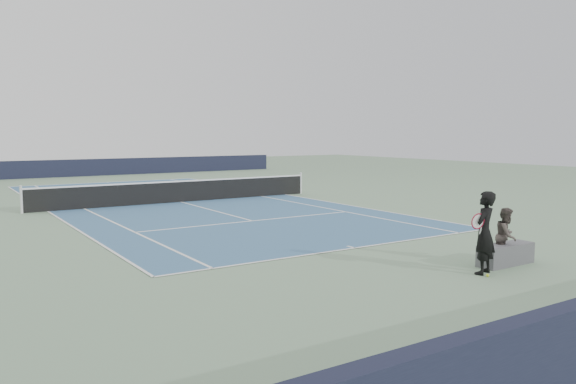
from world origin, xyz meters
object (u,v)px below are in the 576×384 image
tennis_net (181,191)px  tennis_ball (488,275)px  spectator_bench (506,244)px  tennis_player (484,233)px

tennis_net → tennis_ball: 15.70m
tennis_net → tennis_ball: (0.47, -15.69, -0.47)m
tennis_ball → spectator_bench: 1.44m
tennis_ball → tennis_player: bearing=60.3°
tennis_net → tennis_player: (0.60, -15.46, 0.40)m
tennis_net → spectator_bench: (1.75, -15.20, -0.03)m
tennis_net → spectator_bench: spectator_bench is taller
spectator_bench → tennis_net: bearing=96.6°
tennis_net → tennis_player: 15.48m
tennis_net → tennis_player: bearing=-87.8°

